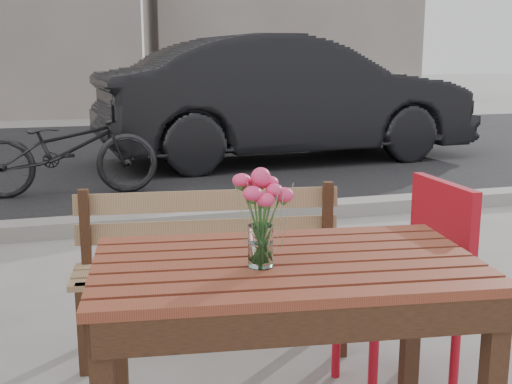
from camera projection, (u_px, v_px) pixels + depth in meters
street at (131, 178)px, 7.06m from camera, size 30.00×8.12×0.12m
main_table at (286, 296)px, 2.01m from camera, size 1.27×0.84×0.73m
main_bench at (211, 249)px, 2.98m from camera, size 1.29×0.53×0.78m
red_chair at (415, 273)px, 2.56m from camera, size 0.43×0.43×0.87m
main_vase at (261, 206)px, 1.88m from camera, size 0.16×0.16×0.30m
parked_car at (287, 99)px, 8.35m from camera, size 4.99×2.08×1.60m
bicycle at (65, 149)px, 6.25m from camera, size 1.78×0.67×0.93m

